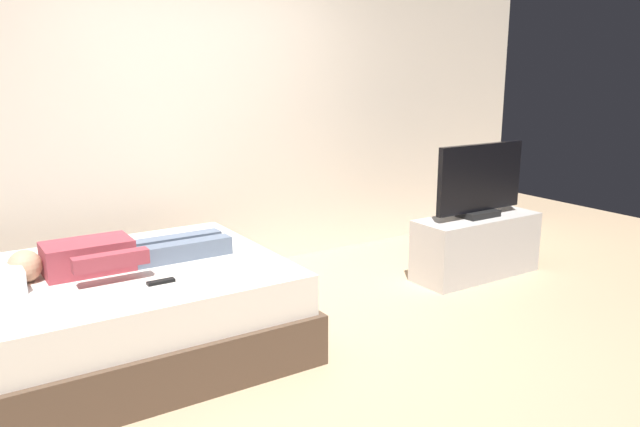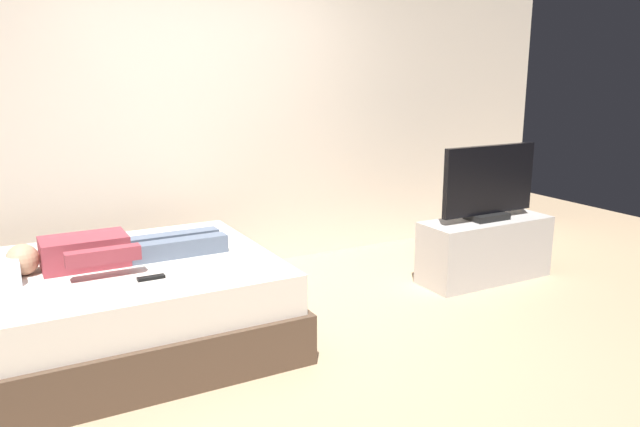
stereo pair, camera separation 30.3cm
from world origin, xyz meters
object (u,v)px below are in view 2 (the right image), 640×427
at_px(tv, 489,184).
at_px(bed, 108,309).
at_px(remote, 151,278).
at_px(tv_stand, 485,249).
at_px(person, 108,250).

bearing_deg(tv, bed, 177.79).
distance_m(remote, tv_stand, 2.75).
bearing_deg(tv, tv_stand, 90.00).
bearing_deg(person, tv_stand, -2.74).
bearing_deg(tv_stand, bed, 177.79).
bearing_deg(bed, person, 41.86).
distance_m(person, remote, 0.44).
bearing_deg(person, remote, -69.53).
height_order(person, tv, tv).
bearing_deg(person, bed, -138.14).
distance_m(bed, tv, 2.95).
xyz_separation_m(bed, person, (0.03, 0.03, 0.36)).
relative_size(person, tv_stand, 1.15).
xyz_separation_m(remote, tv_stand, (2.72, 0.27, -0.30)).
distance_m(person, tv, 2.88).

